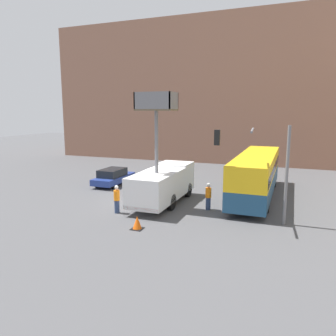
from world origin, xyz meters
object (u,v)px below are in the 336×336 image
at_px(traffic_cone_near_truck, 137,223).
at_px(city_bus, 256,172).
at_px(road_worker_directing, 208,196).
at_px(utility_truck, 163,181).
at_px(traffic_light_pole, 260,156).
at_px(road_worker_near_truck, 117,199).
at_px(parked_car_curbside, 113,177).

bearing_deg(traffic_cone_near_truck, city_bus, 60.82).
bearing_deg(road_worker_directing, utility_truck, -155.96).
relative_size(traffic_light_pole, traffic_cone_near_truck, 7.68).
bearing_deg(utility_truck, road_worker_directing, -3.98).
height_order(road_worker_near_truck, parked_car_curbside, road_worker_near_truck).
bearing_deg(city_bus, traffic_light_pole, -158.22).
bearing_deg(traffic_cone_near_truck, road_worker_directing, 61.04).
distance_m(traffic_light_pole, road_worker_directing, 4.65).
bearing_deg(road_worker_near_truck, city_bus, 31.11).
xyz_separation_m(utility_truck, traffic_light_pole, (6.58, -1.60, 2.29)).
bearing_deg(traffic_light_pole, traffic_cone_near_truck, -149.18).
height_order(road_worker_directing, parked_car_curbside, road_worker_directing).
bearing_deg(parked_car_curbside, road_worker_near_truck, -58.07).
xyz_separation_m(traffic_light_pole, parked_car_curbside, (-12.92, 5.62, -3.16)).
relative_size(city_bus, traffic_cone_near_truck, 16.88).
distance_m(traffic_light_pole, parked_car_curbside, 14.44).
distance_m(city_bus, parked_car_curbside, 12.25).
bearing_deg(utility_truck, parked_car_curbside, 147.68).
height_order(road_worker_directing, traffic_cone_near_truck, road_worker_directing).
bearing_deg(city_bus, road_worker_near_truck, 147.87).
relative_size(traffic_light_pole, road_worker_near_truck, 3.13).
relative_size(utility_truck, traffic_light_pole, 1.34).
xyz_separation_m(utility_truck, parked_car_curbside, (-6.35, 4.01, -0.86)).
xyz_separation_m(traffic_light_pole, road_worker_directing, (-3.28, 1.37, -3.00)).
relative_size(utility_truck, city_bus, 0.61).
distance_m(utility_truck, road_worker_directing, 3.38).
bearing_deg(traffic_cone_near_truck, parked_car_curbside, 126.81).
xyz_separation_m(road_worker_directing, traffic_cone_near_truck, (-2.75, -4.97, -0.55)).
height_order(city_bus, parked_car_curbside, city_bus).
distance_m(city_bus, traffic_cone_near_truck, 10.97).
bearing_deg(parked_car_curbside, road_worker_directing, -23.75).
bearing_deg(road_worker_directing, road_worker_near_truck, -123.95).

